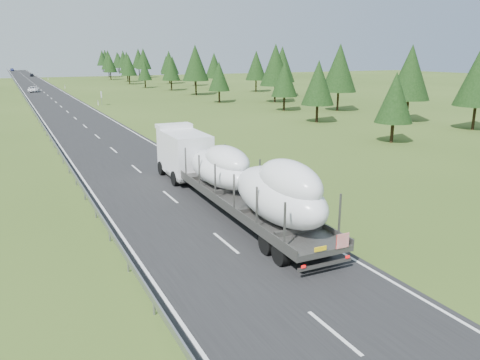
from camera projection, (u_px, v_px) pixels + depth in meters
name	position (u px, v px, depth m)	size (l,w,h in m)	color
ground	(334.00, 333.00, 16.46)	(400.00, 400.00, 0.00)	#38501A
road_surface	(51.00, 98.00, 102.69)	(10.00, 400.00, 0.02)	black
guardrail	(24.00, 96.00, 100.18)	(0.10, 400.00, 0.76)	slate
marker_posts	(55.00, 82.00, 152.79)	(0.13, 350.08, 1.00)	silver
highway_sign	(101.00, 96.00, 88.09)	(0.08, 0.90, 2.60)	slate
tree_line_right	(198.00, 64.00, 127.32)	(28.46, 313.59, 11.78)	black
boat_truck	(231.00, 173.00, 28.88)	(3.42, 21.59, 4.54)	white
distant_van	(33.00, 89.00, 118.66)	(2.37, 5.15, 1.43)	white
distant_car_dark	(32.00, 75.00, 198.88)	(1.52, 3.79, 1.29)	black
distant_car_blue	(12.00, 70.00, 260.62)	(1.53, 4.40, 1.45)	#161A3F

